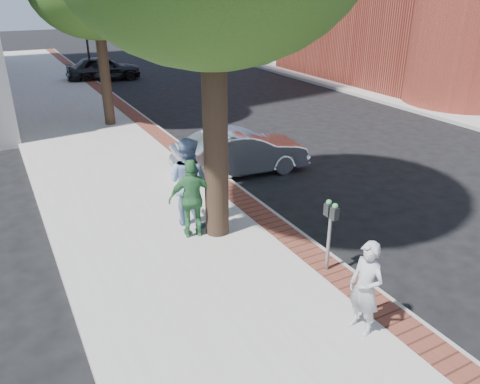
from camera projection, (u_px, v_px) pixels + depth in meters
ground at (286, 272)px, 9.35m from camera, size 120.00×120.00×0.00m
sidewalk at (111, 160)px, 15.11m from camera, size 5.00×60.00×0.15m
brick_strip at (175, 147)px, 16.03m from camera, size 0.60×60.00×0.01m
curb at (184, 148)px, 16.21m from camera, size 0.10×60.00×0.15m
sidewalk_far at (450, 104)px, 22.02m from camera, size 5.00×60.00×0.15m
signal_near at (87, 42)px, 26.53m from camera, size 0.70×0.15×3.80m
signal_far at (263, 33)px, 31.54m from camera, size 0.70×0.15×3.80m
parking_meter at (330, 222)px, 8.72m from camera, size 0.12×0.32×1.47m
person_gray at (366, 288)px, 7.26m from camera, size 0.45×0.63×1.59m
person_officer at (188, 182)px, 10.56m from camera, size 1.23×1.27×2.07m
person_green at (193, 199)px, 10.06m from camera, size 1.12×0.69×1.78m
sedan_silver at (240, 152)px, 13.99m from camera, size 4.17×1.81×1.33m
bg_car at (103, 68)px, 27.62m from camera, size 4.30×1.86×1.44m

